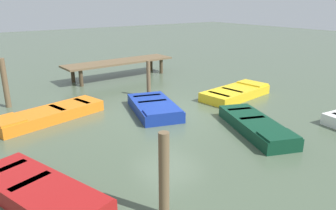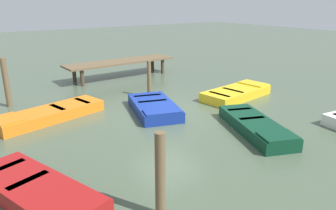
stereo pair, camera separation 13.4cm
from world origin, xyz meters
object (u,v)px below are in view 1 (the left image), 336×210
at_px(rowboat_dark_green, 256,126).
at_px(rowboat_yellow, 236,93).
at_px(rowboat_red, 39,192).
at_px(mooring_piling_far_left, 164,176).
at_px(rowboat_orange, 49,114).
at_px(rowboat_blue, 154,107).
at_px(mooring_piling_mid_right, 149,79).
at_px(dock_segment, 119,63).
at_px(mooring_piling_near_right, 5,83).

relative_size(rowboat_dark_green, rowboat_yellow, 1.02).
relative_size(rowboat_red, mooring_piling_far_left, 2.06).
bearing_deg(rowboat_yellow, rowboat_orange, 158.29).
height_order(rowboat_blue, mooring_piling_mid_right, mooring_piling_mid_right).
bearing_deg(dock_segment, rowboat_dark_green, -91.91).
bearing_deg(rowboat_blue, mooring_piling_mid_right, 170.33).
xyz_separation_m(mooring_piling_near_right, mooring_piling_far_left, (1.20, -9.49, -0.09)).
bearing_deg(rowboat_dark_green, mooring_piling_far_left, -48.42).
height_order(rowboat_yellow, mooring_piling_mid_right, mooring_piling_mid_right).
distance_m(rowboat_yellow, mooring_piling_far_left, 9.03).
relative_size(dock_segment, rowboat_orange, 1.55).
bearing_deg(rowboat_blue, mooring_piling_far_left, -14.13).
xyz_separation_m(rowboat_blue, mooring_piling_mid_right, (1.01, 1.99, 0.61)).
bearing_deg(rowboat_red, mooring_piling_near_right, 156.07).
height_order(dock_segment, rowboat_red, dock_segment).
bearing_deg(rowboat_orange, rowboat_blue, 143.27).
height_order(rowboat_orange, mooring_piling_far_left, mooring_piling_far_left).
xyz_separation_m(dock_segment, rowboat_orange, (-5.27, -4.62, -0.63)).
xyz_separation_m(rowboat_dark_green, mooring_piling_near_right, (-6.22, 7.66, 0.80)).
relative_size(mooring_piling_near_right, mooring_piling_mid_right, 1.23).
bearing_deg(rowboat_yellow, dock_segment, 102.95).
xyz_separation_m(rowboat_orange, rowboat_blue, (3.57, -1.55, 0.00)).
distance_m(rowboat_orange, mooring_piling_far_left, 7.02).
relative_size(dock_segment, mooring_piling_near_right, 3.15).
bearing_deg(mooring_piling_mid_right, rowboat_red, -139.06).
height_order(mooring_piling_near_right, mooring_piling_mid_right, mooring_piling_near_right).
relative_size(rowboat_dark_green, rowboat_red, 0.97).
relative_size(rowboat_yellow, rowboat_red, 0.95).
relative_size(rowboat_yellow, mooring_piling_far_left, 1.95).
bearing_deg(rowboat_yellow, mooring_piling_far_left, -153.55).
distance_m(rowboat_blue, rowboat_dark_green, 3.98).
relative_size(rowboat_red, mooring_piling_mid_right, 2.31).
bearing_deg(rowboat_orange, rowboat_dark_green, 122.37).
relative_size(rowboat_orange, rowboat_dark_green, 1.12).
bearing_deg(rowboat_dark_green, rowboat_yellow, 164.03).
bearing_deg(rowboat_dark_green, mooring_piling_mid_right, -151.45).
xyz_separation_m(rowboat_blue, rowboat_dark_green, (1.70, -3.60, -0.00)).
bearing_deg(mooring_piling_mid_right, mooring_piling_far_left, -120.22).
bearing_deg(mooring_piling_far_left, rowboat_blue, 58.62).
distance_m(rowboat_red, mooring_piling_far_left, 2.87).
distance_m(rowboat_orange, rowboat_dark_green, 7.37).
height_order(dock_segment, mooring_piling_far_left, mooring_piling_far_left).
height_order(dock_segment, rowboat_orange, dock_segment).
bearing_deg(rowboat_orange, rowboat_yellow, 152.49).
height_order(dock_segment, rowboat_dark_green, dock_segment).
distance_m(rowboat_blue, mooring_piling_mid_right, 2.31).
distance_m(rowboat_dark_green, mooring_piling_far_left, 5.39).
bearing_deg(rowboat_red, rowboat_orange, 143.08).
xyz_separation_m(dock_segment, rowboat_blue, (-1.70, -6.17, -0.63)).
height_order(rowboat_orange, rowboat_red, same).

